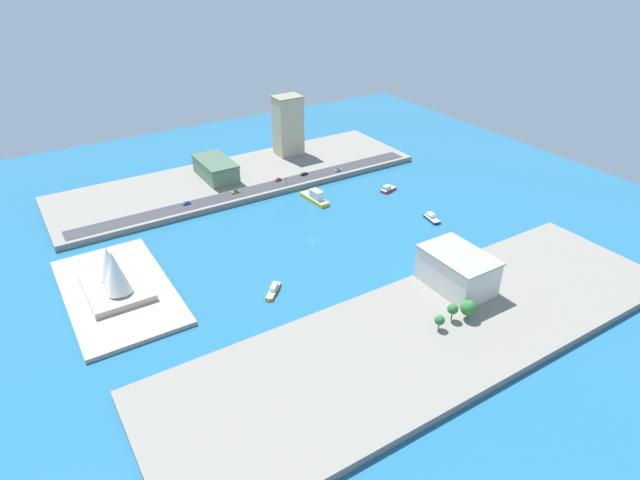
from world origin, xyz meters
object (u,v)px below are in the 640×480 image
hotel_broad_white (457,270)px  suv_black (304,174)px  taxi_yellow_cab (235,192)px  terminal_long_green (216,169)px  ferry_yellow_fast (315,197)px  pickup_red (278,180)px  sedan_silver (338,170)px  hatchback_blue (187,203)px  traffic_light_waterfront (286,181)px  patrol_launch_navy (432,218)px  tugboat_red (388,189)px  office_block_beige (288,125)px  water_taxi_orange (273,290)px  opera_landmark (114,276)px

hotel_broad_white → suv_black: bearing=-2.7°
taxi_yellow_cab → terminal_long_green: bearing=0.6°
ferry_yellow_fast → pickup_red: bearing=14.0°
sedan_silver → hatchback_blue: same height
ferry_yellow_fast → traffic_light_waterfront: traffic_light_waterfront is taller
patrol_launch_navy → tugboat_red: bearing=-4.4°
sedan_silver → traffic_light_waterfront: (-4.30, 42.42, 3.39)m
traffic_light_waterfront → hotel_broad_white: bearing=-174.8°
office_block_beige → pickup_red: 53.91m
hotel_broad_white → sedan_silver: 144.71m
ferry_yellow_fast → sedan_silver: size_ratio=5.81×
tugboat_red → water_taxi_orange: bearing=117.6°
hatchback_blue → pickup_red: bearing=-88.3°
opera_landmark → office_block_beige: bearing=-54.4°
patrol_launch_navy → hatchback_blue: bearing=52.7°
water_taxi_orange → tugboat_red: bearing=-62.4°
pickup_red → hatchback_blue: hatchback_blue is taller
terminal_long_green → hatchback_blue: size_ratio=7.60×
hotel_broad_white → traffic_light_waterfront: (137.06, 12.45, -4.34)m
patrol_launch_navy → water_taxi_orange: (-15.20, 110.90, 0.03)m
ferry_yellow_fast → taxi_yellow_cab: size_ratio=4.78×
tugboat_red → patrol_launch_navy: (-44.53, 3.41, -0.23)m
tugboat_red → hatchback_blue: size_ratio=2.61×
ferry_yellow_fast → opera_landmark: 132.56m
office_block_beige → taxi_yellow_cab: 77.34m
office_block_beige → sedan_silver: size_ratio=9.79×
water_taxi_orange → office_block_beige: 171.18m
taxi_yellow_cab → opera_landmark: (-64.83, 88.20, 5.43)m
patrol_launch_navy → opera_landmark: (22.18, 171.82, 8.58)m
terminal_long_green → sedan_silver: size_ratio=8.57×
pickup_red → water_taxi_orange: bearing=150.7°
office_block_beige → traffic_light_waterfront: office_block_beige is taller
terminal_long_green → traffic_light_waterfront: bearing=-140.5°
ferry_yellow_fast → hotel_broad_white: (-115.94, -4.11, 9.41)m
terminal_long_green → opera_landmark: 128.70m
water_taxi_orange → hatchback_blue: 102.77m
ferry_yellow_fast → hotel_broad_white: bearing=-178.0°
tugboat_red → traffic_light_waterfront: traffic_light_waterfront is taller
taxi_yellow_cab → hatchback_blue: (0.44, 31.22, -0.03)m
pickup_red → hatchback_blue: 62.73m
ferry_yellow_fast → water_taxi_orange: ferry_yellow_fast is taller
hotel_broad_white → patrol_launch_navy: bearing=-34.0°
patrol_launch_navy → taxi_yellow_cab: taxi_yellow_cab is taller
water_taxi_orange → sedan_silver: 140.29m
hotel_broad_white → taxi_yellow_cab: bearing=16.6°
office_block_beige → pickup_red: (-39.93, 30.13, -20.10)m
terminal_long_green → traffic_light_waterfront: terminal_long_green is taller
ferry_yellow_fast → suv_black: (31.74, -11.11, 1.67)m
tugboat_red → terminal_long_green: 113.28m
hotel_broad_white → sedan_silver: size_ratio=7.76×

